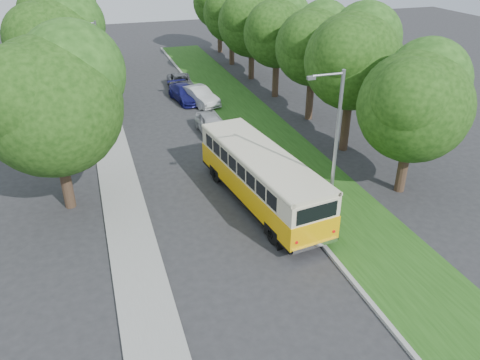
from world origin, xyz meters
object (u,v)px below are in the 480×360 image
object	(u,v)px
lamppost_far	(100,69)
car_grey	(180,82)
car_white	(199,96)
vintage_bus	(261,179)
car_silver	(211,124)
lamppost_near	(334,151)
car_blue	(185,94)

from	to	relation	value
lamppost_far	car_grey	world-z (taller)	lamppost_far
car_white	car_grey	world-z (taller)	car_white
lamppost_far	car_white	distance (m)	8.63
vintage_bus	car_white	xyz separation A→B (m)	(0.81, 16.91, -0.79)
car_silver	car_white	world-z (taller)	car_white
car_silver	car_grey	world-z (taller)	car_silver
car_grey	lamppost_near	bearing A→B (deg)	-81.54
car_silver	car_grey	xyz separation A→B (m)	(0.14, 11.33, -0.07)
lamppost_near	car_grey	distance (m)	25.60
lamppost_near	car_silver	xyz separation A→B (m)	(-1.92, 13.94, -3.66)
car_silver	car_blue	size ratio (longest dim) A/B	0.90
lamppost_near	car_silver	distance (m)	14.54
car_silver	car_blue	bearing A→B (deg)	90.31
car_white	car_blue	world-z (taller)	car_white
vintage_bus	car_grey	xyz separation A→B (m)	(0.23, 21.72, -0.89)
car_grey	vintage_bus	bearing A→B (deg)	-86.19
car_silver	car_blue	xyz separation A→B (m)	(-0.19, 7.76, -0.04)
car_silver	car_grey	size ratio (longest dim) A/B	0.90
car_silver	car_grey	bearing A→B (deg)	88.19
vintage_bus	car_grey	bearing A→B (deg)	82.11
car_grey	car_blue	bearing A→B (deg)	-90.85
lamppost_near	lamppost_far	size ratio (longest dim) A/B	1.07
car_grey	lamppost_far	bearing A→B (deg)	-132.03
car_white	car_grey	distance (m)	4.84
car_blue	car_white	bearing A→B (deg)	-62.29
lamppost_near	car_white	xyz separation A→B (m)	(-1.21, 20.46, -3.62)
lamppost_near	vintage_bus	xyz separation A→B (m)	(-2.02, 3.55, -2.83)
vintage_bus	car_silver	size ratio (longest dim) A/B	2.47
lamppost_far	car_grey	xyz separation A→B (m)	(7.12, 6.77, -3.47)
vintage_bus	car_silver	distance (m)	10.42
car_silver	lamppost_near	bearing A→B (deg)	-83.26
lamppost_near	lamppost_far	world-z (taller)	lamppost_near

